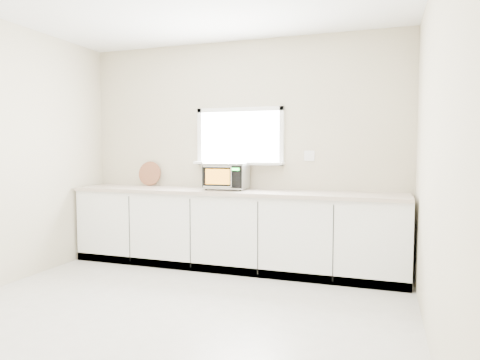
% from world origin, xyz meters
% --- Properties ---
extents(ground, '(4.00, 4.00, 0.00)m').
position_xyz_m(ground, '(0.00, 0.00, 0.00)').
color(ground, beige).
rests_on(ground, ground).
extents(back_wall, '(4.00, 0.17, 2.70)m').
position_xyz_m(back_wall, '(0.00, 2.00, 1.36)').
color(back_wall, beige).
rests_on(back_wall, ground).
extents(cabinets, '(3.92, 0.60, 0.88)m').
position_xyz_m(cabinets, '(0.00, 1.70, 0.44)').
color(cabinets, white).
rests_on(cabinets, ground).
extents(countertop, '(3.92, 0.64, 0.04)m').
position_xyz_m(countertop, '(0.00, 1.69, 0.90)').
color(countertop, beige).
rests_on(countertop, cabinets).
extents(microwave, '(0.52, 0.42, 0.32)m').
position_xyz_m(microwave, '(-0.09, 1.76, 1.09)').
color(microwave, black).
rests_on(microwave, countertop).
extents(knife_block, '(0.17, 0.25, 0.33)m').
position_xyz_m(knife_block, '(-0.13, 1.75, 1.06)').
color(knife_block, '#402617').
rests_on(knife_block, countertop).
extents(cutting_board, '(0.32, 0.08, 0.31)m').
position_xyz_m(cutting_board, '(-1.23, 1.94, 1.08)').
color(cutting_board, brown).
rests_on(cutting_board, countertop).
extents(coffee_grinder, '(0.11, 0.11, 0.19)m').
position_xyz_m(coffee_grinder, '(0.08, 1.77, 1.02)').
color(coffee_grinder, '#BABDC2').
rests_on(coffee_grinder, countertop).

